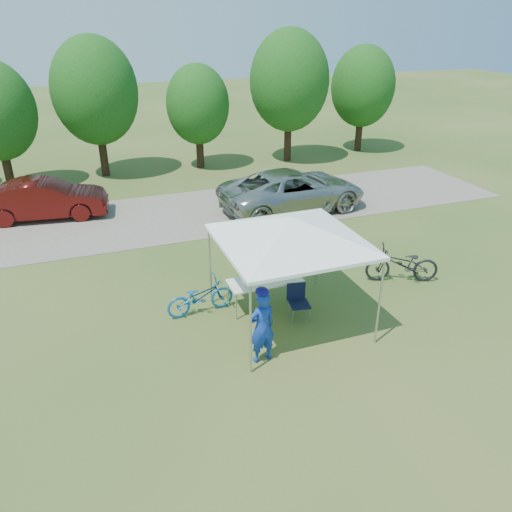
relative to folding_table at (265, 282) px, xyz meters
The scene contains 13 objects.
ground 1.14m from the folding_table, 72.14° to the right, with size 100.00×100.00×0.00m, color #2D5119.
gravel_strip 7.20m from the folding_table, 87.82° to the left, with size 24.00×5.00×0.02m, color gray.
canopy 2.13m from the folding_table, 72.14° to the right, with size 4.53×4.53×3.00m.
treeline 13.50m from the folding_table, 90.10° to the left, with size 24.89×4.28×6.30m.
folding_table is the anchor object (origin of this frame).
folding_chair 0.96m from the folding_table, 53.41° to the right, with size 0.53×0.55×0.90m.
cooler 0.43m from the folding_table, behind, with size 0.42×0.29×0.30m.
ice_cream_cup 0.38m from the folding_table, ahead, with size 0.09×0.09×0.07m, color gold.
cyclist 2.20m from the folding_table, 113.06° to the right, with size 0.60×0.40×1.65m, color #1436A3.
bike_blue 1.66m from the folding_table, 169.60° to the left, with size 0.60×1.71×0.90m, color #135FA9.
bike_dark 4.06m from the folding_table, ahead, with size 0.70×2.00×1.05m, color black.
minivan 7.08m from the folding_table, 60.12° to the left, with size 2.58×5.60×1.56m, color #AEAEA9.
sedan 10.02m from the folding_table, 121.48° to the left, with size 1.51×4.34×1.43m, color #4D0E0C.
Camera 1 is at (-4.29, -9.35, 6.72)m, focal length 35.00 mm.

